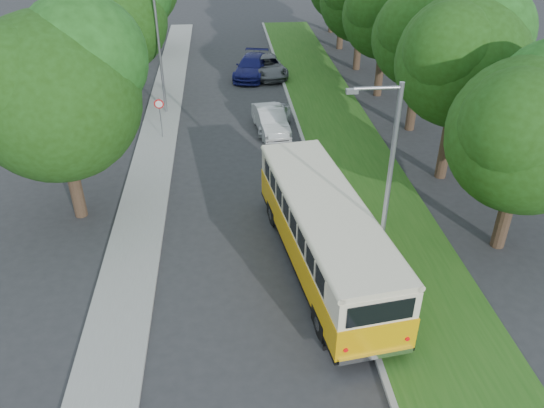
{
  "coord_description": "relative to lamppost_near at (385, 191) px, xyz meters",
  "views": [
    {
      "loc": [
        -0.82,
        -16.86,
        12.99
      ],
      "look_at": [
        0.94,
        1.71,
        1.5
      ],
      "focal_mm": 35.0,
      "sensor_mm": 36.0,
      "label": 1
    }
  ],
  "objects": [
    {
      "name": "car_blue",
      "position": [
        -2.83,
        25.42,
        -3.6
      ],
      "size": [
        3.38,
        5.66,
        1.54
      ],
      "primitive_type": "imported",
      "rotation": [
        0.0,
        0.0,
        -0.25
      ],
      "color": "navy",
      "rests_on": "ground"
    },
    {
      "name": "ground",
      "position": [
        -4.21,
        2.5,
        -4.37
      ],
      "size": [
        120.0,
        120.0,
        0.0
      ],
      "primitive_type": "plane",
      "color": "#2C2C2E",
      "rests_on": "ground"
    },
    {
      "name": "treeline",
      "position": [
        -1.06,
        20.49,
        1.56
      ],
      "size": [
        24.27,
        41.91,
        9.46
      ],
      "color": "#332319",
      "rests_on": "ground"
    },
    {
      "name": "curb",
      "position": [
        -0.61,
        7.5,
        -4.29
      ],
      "size": [
        0.2,
        70.0,
        0.15
      ],
      "primitive_type": "cube",
      "color": "gray",
      "rests_on": "ground"
    },
    {
      "name": "sidewalk",
      "position": [
        -9.01,
        7.5,
        -4.31
      ],
      "size": [
        2.2,
        70.0,
        0.12
      ],
      "primitive_type": "cube",
      "color": "gray",
      "rests_on": "ground"
    },
    {
      "name": "car_grey",
      "position": [
        -1.63,
        25.56,
        -3.65
      ],
      "size": [
        3.18,
        5.48,
        1.44
      ],
      "primitive_type": "imported",
      "rotation": [
        0.0,
        0.0,
        0.16
      ],
      "color": "#585C60",
      "rests_on": "ground"
    },
    {
      "name": "car_silver",
      "position": [
        -2.03,
        15.33,
        -3.71
      ],
      "size": [
        2.51,
        4.13,
        1.32
      ],
      "primitive_type": "imported",
      "rotation": [
        0.0,
        0.0,
        -0.26
      ],
      "color": "silver",
      "rests_on": "ground"
    },
    {
      "name": "grass_verge",
      "position": [
        1.74,
        7.5,
        -4.3
      ],
      "size": [
        4.5,
        70.0,
        0.13
      ],
      "primitive_type": "cube",
      "color": "#235416",
      "rests_on": "ground"
    },
    {
      "name": "lamppost_far",
      "position": [
        -8.91,
        18.5,
        -0.25
      ],
      "size": [
        1.71,
        0.16,
        7.5
      ],
      "color": "gray",
      "rests_on": "ground"
    },
    {
      "name": "lamppost_near",
      "position": [
        0.0,
        0.0,
        0.0
      ],
      "size": [
        1.71,
        0.16,
        8.0
      ],
      "color": "gray",
      "rests_on": "ground"
    },
    {
      "name": "warning_sign",
      "position": [
        -8.71,
        14.48,
        -2.66
      ],
      "size": [
        0.56,
        0.1,
        2.5
      ],
      "color": "gray",
      "rests_on": "ground"
    },
    {
      "name": "vintage_bus",
      "position": [
        -1.53,
        1.72,
        -2.81
      ],
      "size": [
        4.08,
        10.75,
        3.12
      ],
      "primitive_type": null,
      "rotation": [
        0.0,
        0.0,
        0.13
      ],
      "color": "#F5AD07",
      "rests_on": "ground"
    },
    {
      "name": "car_white",
      "position": [
        -2.34,
        14.89,
        -3.64
      ],
      "size": [
        2.1,
        4.61,
        1.47
      ],
      "primitive_type": "imported",
      "rotation": [
        0.0,
        0.0,
        0.13
      ],
      "color": "silver",
      "rests_on": "ground"
    }
  ]
}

